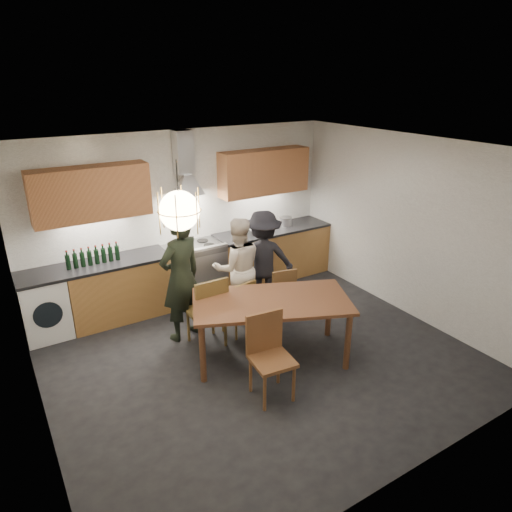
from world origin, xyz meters
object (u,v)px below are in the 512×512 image
person_left (181,277)px  stock_pot (286,222)px  dining_table (271,307)px  wine_bottles (93,255)px  mixing_bowl (259,230)px  chair_back_left (209,308)px  person_right (263,259)px  person_mid (238,268)px  chair_front (268,350)px

person_left → stock_pot: (2.38, 1.02, 0.09)m
dining_table → wine_bottles: (-1.61, 2.02, 0.33)m
stock_pot → mixing_bowl: bearing=-173.3°
dining_table → chair_back_left: (-0.56, 0.60, -0.14)m
person_right → wine_bottles: person_right is taller
dining_table → person_mid: bearing=104.3°
chair_back_left → person_right: 1.41m
dining_table → chair_front: bearing=-102.4°
person_left → wine_bottles: person_left is taller
chair_front → wine_bottles: (-1.20, 2.58, 0.48)m
person_right → wine_bottles: size_ratio=2.08×
person_mid → mixing_bowl: bearing=-120.8°
person_mid → mixing_bowl: person_mid is taller
person_mid → wine_bottles: 2.01m
chair_front → stock_pot: bearing=57.8°
chair_back_left → stock_pot: size_ratio=4.88×
dining_table → person_right: bearing=85.1°
person_mid → person_right: bearing=-152.9°
person_left → mixing_bowl: 2.02m
dining_table → stock_pot: bearing=74.6°
person_left → mixing_bowl: (1.78, 0.95, 0.06)m
chair_front → person_right: size_ratio=0.64×
chair_front → wine_bottles: bearing=120.9°
person_right → stock_pot: bearing=-118.4°
dining_table → chair_back_left: chair_back_left is taller
dining_table → person_right: size_ratio=1.41×
chair_back_left → wine_bottles: (-1.05, 1.42, 0.46)m
dining_table → chair_front: (-0.41, -0.57, -0.16)m
person_mid → wine_bottles: person_mid is taller
person_left → dining_table: bearing=108.7°
chair_front → mixing_bowl: 2.95m
dining_table → wine_bottles: bearing=151.9°
person_left → person_mid: person_left is taller
dining_table → person_left: (-0.74, 1.03, 0.17)m
person_mid → person_right: 0.50m
person_left → mixing_bowl: bearing=-168.9°
chair_back_left → chair_front: 1.17m
mixing_bowl → person_right: bearing=-117.2°
person_left → person_right: (1.41, 0.23, -0.13)m
stock_pot → wine_bottles: (-3.25, -0.03, 0.06)m
chair_front → chair_back_left: bearing=103.3°
wine_bottles → person_left: bearing=-48.6°
chair_front → stock_pot: stock_pot is taller
wine_bottles → mixing_bowl: bearing=-0.9°
mixing_bowl → dining_table: bearing=-117.8°
person_right → person_mid: bearing=33.8°
mixing_bowl → stock_pot: stock_pot is taller
stock_pot → wine_bottles: bearing=-179.5°
person_left → person_right: person_left is taller
chair_back_left → wine_bottles: size_ratio=1.38×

